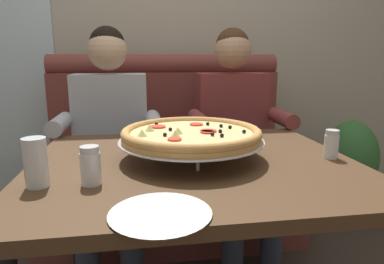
{
  "coord_description": "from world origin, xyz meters",
  "views": [
    {
      "loc": [
        -0.19,
        -1.15,
        1.11
      ],
      "look_at": [
        -0.01,
        0.0,
        0.85
      ],
      "focal_mm": 31.72,
      "sensor_mm": 36.0,
      "label": 1
    }
  ],
  "objects": [
    {
      "name": "drinking_glass",
      "position": [
        -0.48,
        -0.18,
        0.81
      ],
      "size": [
        0.07,
        0.07,
        0.14
      ],
      "color": "silver",
      "rests_on": "dining_table"
    },
    {
      "name": "back_wall_with_window",
      "position": [
        0.0,
        1.52,
        1.4
      ],
      "size": [
        6.0,
        0.12,
        2.8
      ],
      "primitive_type": "cube",
      "color": "#BCB29E",
      "rests_on": "ground_plane"
    },
    {
      "name": "diner_left",
      "position": [
        -0.35,
        0.68,
        0.71
      ],
      "size": [
        0.54,
        0.64,
        1.27
      ],
      "color": "#2D3342",
      "rests_on": "ground_plane"
    },
    {
      "name": "booth_bench",
      "position": [
        0.0,
        0.95,
        0.4
      ],
      "size": [
        1.54,
        0.78,
        1.13
      ],
      "color": "brown",
      "rests_on": "ground_plane"
    },
    {
      "name": "shaker_pepper_flakes",
      "position": [
        0.5,
        -0.05,
        0.79
      ],
      "size": [
        0.05,
        0.05,
        0.11
      ],
      "color": "white",
      "rests_on": "dining_table"
    },
    {
      "name": "pizza",
      "position": [
        -0.01,
        0.03,
        0.84
      ],
      "size": [
        0.52,
        0.52,
        0.12
      ],
      "color": "silver",
      "rests_on": "dining_table"
    },
    {
      "name": "plate_near_left",
      "position": [
        -0.15,
        -0.41,
        0.76
      ],
      "size": [
        0.24,
        0.24,
        0.02
      ],
      "color": "white",
      "rests_on": "dining_table"
    },
    {
      "name": "shaker_oregano",
      "position": [
        -0.33,
        -0.18,
        0.8
      ],
      "size": [
        0.06,
        0.06,
        0.11
      ],
      "color": "white",
      "rests_on": "dining_table"
    },
    {
      "name": "dining_table",
      "position": [
        0.0,
        0.0,
        0.66
      ],
      "size": [
        1.14,
        0.96,
        0.75
      ],
      "color": "#4C331E",
      "rests_on": "ground_plane"
    },
    {
      "name": "diner_right",
      "position": [
        0.35,
        0.68,
        0.71
      ],
      "size": [
        0.54,
        0.64,
        1.27
      ],
      "color": "#2D3342",
      "rests_on": "ground_plane"
    },
    {
      "name": "patio_chair",
      "position": [
        -1.41,
        2.36,
        0.52
      ],
      "size": [
        0.43,
        0.43,
        0.86
      ],
      "color": "black",
      "rests_on": "ground_plane"
    },
    {
      "name": "potted_plant",
      "position": [
        1.21,
        0.86,
        0.39
      ],
      "size": [
        0.36,
        0.36,
        0.7
      ],
      "color": "brown",
      "rests_on": "ground_plane"
    }
  ]
}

